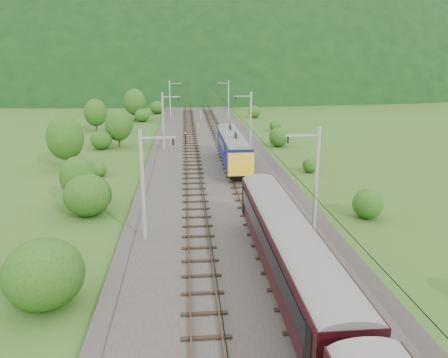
{
  "coord_description": "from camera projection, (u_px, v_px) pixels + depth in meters",
  "views": [
    {
      "loc": [
        -3.16,
        -29.57,
        12.96
      ],
      "look_at": [
        0.16,
        7.36,
        2.6
      ],
      "focal_mm": 35.0,
      "sensor_mm": 36.0,
      "label": 1
    }
  ],
  "objects": [
    {
      "name": "hazard_post_near",
      "position": [
        198.0,
        126.0,
        78.85
      ],
      "size": [
        0.14,
        0.14,
        1.32
      ],
      "primitive_type": "cylinder",
      "color": "red",
      "rests_on": "railbed"
    },
    {
      "name": "catenary_left",
      "position": [
        164.0,
        120.0,
        61.09
      ],
      "size": [
        2.54,
        192.28,
        8.0
      ],
      "color": "gray",
      "rests_on": "railbed"
    },
    {
      "name": "vegetation_right",
      "position": [
        343.0,
        186.0,
        41.13
      ],
      "size": [
        6.31,
        109.94,
        3.1
      ],
      "color": "#204A13",
      "rests_on": "ground"
    },
    {
      "name": "mountain_ridge",
      "position": [
        19.0,
        76.0,
        309.57
      ],
      "size": [
        336.0,
        280.0,
        132.0
      ],
      "primitive_type": "ellipsoid",
      "color": "black",
      "rests_on": "ground"
    },
    {
      "name": "track_left",
      "position": [
        195.0,
        195.0,
        41.41
      ],
      "size": [
        2.4,
        220.0,
        0.27
      ],
      "color": "#523123",
      "rests_on": "railbed"
    },
    {
      "name": "railbed",
      "position": [
        220.0,
        196.0,
        41.68
      ],
      "size": [
        14.0,
        220.0,
        0.3
      ],
      "primitive_type": "cube",
      "color": "#38332D",
      "rests_on": "ground"
    },
    {
      "name": "ground",
      "position": [
        231.0,
        240.0,
        32.13
      ],
      "size": [
        600.0,
        600.0,
        0.0
      ],
      "primitive_type": "plane",
      "color": "#39541A",
      "rests_on": "ground"
    },
    {
      "name": "overhead_wires",
      "position": [
        220.0,
        124.0,
        39.81
      ],
      "size": [
        4.83,
        198.0,
        0.03
      ],
      "color": "black",
      "rests_on": "ground"
    },
    {
      "name": "signal",
      "position": [
        185.0,
        138.0,
        64.62
      ],
      "size": [
        0.22,
        0.22,
        1.97
      ],
      "color": "black",
      "rests_on": "railbed"
    },
    {
      "name": "mountain_main",
      "position": [
        189.0,
        78.0,
        281.53
      ],
      "size": [
        504.0,
        360.0,
        244.0
      ],
      "primitive_type": "ellipsoid",
      "color": "black",
      "rests_on": "ground"
    },
    {
      "name": "vegetation_left",
      "position": [
        91.0,
        142.0,
        54.17
      ],
      "size": [
        13.25,
        143.1,
        6.66
      ],
      "color": "#204A13",
      "rests_on": "ground"
    },
    {
      "name": "track_right",
      "position": [
        245.0,
        193.0,
        41.83
      ],
      "size": [
        2.4,
        220.0,
        0.27
      ],
      "color": "#523123",
      "rests_on": "railbed"
    },
    {
      "name": "hazard_post_far",
      "position": [
        201.0,
        114.0,
        93.65
      ],
      "size": [
        0.18,
        0.18,
        1.72
      ],
      "primitive_type": "cylinder",
      "color": "red",
      "rests_on": "railbed"
    },
    {
      "name": "catenary_right",
      "position": [
        250.0,
        119.0,
        62.14
      ],
      "size": [
        2.54,
        192.28,
        8.0
      ],
      "color": "gray",
      "rests_on": "railbed"
    }
  ]
}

